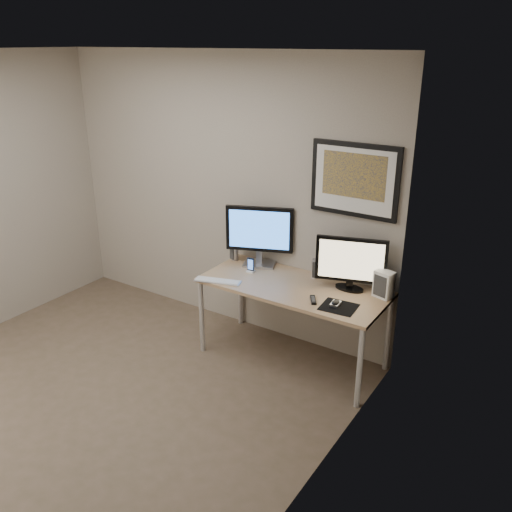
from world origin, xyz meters
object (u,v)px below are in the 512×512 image
object	(u,v)px
speaker_left	(235,251)
fan_unit	(384,284)
monitor_tv	(351,262)
speaker_right	(316,268)
keyboard	(218,281)
monitor_large	(259,233)
framed_art	(354,180)
phone_dock	(251,265)
desk	(293,292)

from	to	relation	value
speaker_left	fan_unit	size ratio (longest dim) A/B	0.78
monitor_tv	speaker_left	bearing A→B (deg)	161.39
speaker_right	keyboard	size ratio (longest dim) A/B	0.42
speaker_left	fan_unit	xyz separation A→B (m)	(1.47, -0.00, 0.02)
monitor_large	keyboard	size ratio (longest dim) A/B	1.44
monitor_large	fan_unit	xyz separation A→B (m)	(1.20, -0.02, -0.20)
framed_art	speaker_right	world-z (taller)	framed_art
monitor_large	phone_dock	bearing A→B (deg)	-103.99
keyboard	framed_art	bearing A→B (deg)	16.36
monitor_tv	speaker_left	size ratio (longest dim) A/B	3.25
framed_art	keyboard	xyz separation A→B (m)	(-0.94, -0.62, -0.88)
monitor_large	phone_dock	size ratio (longest dim) A/B	4.27
monitor_large	fan_unit	distance (m)	1.22
desk	monitor_large	xyz separation A→B (m)	(-0.48, 0.22, 0.38)
desk	monitor_large	size ratio (longest dim) A/B	2.73
keyboard	desk	bearing A→B (deg)	8.93
monitor_large	monitor_tv	size ratio (longest dim) A/B	1.04
desk	keyboard	world-z (taller)	keyboard
monitor_tv	speaker_left	distance (m)	1.19
monitor_tv	speaker_right	xyz separation A→B (m)	(-0.35, 0.07, -0.16)
desk	speaker_right	xyz separation A→B (m)	(0.08, 0.25, 0.15)
speaker_left	speaker_right	size ratio (longest dim) A/B	1.02
speaker_right	keyboard	distance (m)	0.86
framed_art	monitor_tv	distance (m)	0.67
desk	speaker_right	size ratio (longest dim) A/B	9.39
monitor_large	phone_dock	xyz separation A→B (m)	(0.02, -0.18, -0.24)
desk	speaker_right	world-z (taller)	speaker_right
framed_art	speaker_right	xyz separation A→B (m)	(-0.27, -0.08, -0.81)
monitor_large	speaker_left	size ratio (longest dim) A/B	3.36
desk	fan_unit	world-z (taller)	fan_unit
fan_unit	framed_art	bearing A→B (deg)	175.47
monitor_tv	speaker_right	bearing A→B (deg)	151.31
desk	speaker_right	bearing A→B (deg)	72.40
keyboard	speaker_left	bearing A→B (deg)	91.18
desk	framed_art	world-z (taller)	framed_art
monitor_tv	fan_unit	xyz separation A→B (m)	(0.29, 0.02, -0.13)
monitor_tv	keyboard	xyz separation A→B (m)	(-1.02, -0.47, -0.24)
desk	phone_dock	distance (m)	0.48
speaker_right	framed_art	bearing A→B (deg)	-3.92
speaker_right	keyboard	bearing A→B (deg)	-161.39
speaker_left	phone_dock	world-z (taller)	speaker_left
framed_art	speaker_left	distance (m)	1.37
monitor_large	speaker_right	distance (m)	0.61
framed_art	fan_unit	bearing A→B (deg)	-19.33
desk	fan_unit	size ratio (longest dim) A/B	7.16
speaker_right	keyboard	world-z (taller)	speaker_right
desk	fan_unit	distance (m)	0.77
desk	monitor_tv	size ratio (longest dim) A/B	2.83
desk	keyboard	bearing A→B (deg)	-154.05
fan_unit	keyboard	bearing A→B (deg)	-144.66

